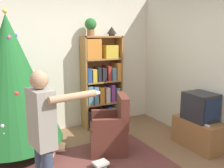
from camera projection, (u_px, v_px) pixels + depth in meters
wall_back at (59, 63)px, 4.75m from camera, size 8.00×0.10×2.60m
wall_right at (224, 70)px, 3.90m from camera, size 0.10×8.00×2.60m
bookshelf at (102, 83)px, 4.99m from camera, size 0.80×0.31×1.81m
tv_stand at (198, 133)px, 4.12m from camera, size 0.42×0.84×0.47m
television at (200, 107)px, 4.02m from camera, size 0.41×0.48×0.45m
game_remote at (206, 125)px, 3.79m from camera, size 0.04×0.12×0.02m
christmas_tree at (10, 80)px, 3.71m from camera, size 1.47×1.47×2.20m
armchair at (111, 132)px, 3.95m from camera, size 0.74×0.73×0.92m
standing_person at (43, 134)px, 2.42m from camera, size 0.68×0.46×1.51m
potted_plant at (91, 26)px, 4.68m from camera, size 0.22×0.22×0.33m
table_lamp at (112, 31)px, 4.90m from camera, size 0.20×0.20×0.18m
book_pile_near_tree at (48, 153)px, 3.83m from camera, size 0.21×0.19×0.10m
book_pile_by_chair at (100, 165)px, 3.49m from camera, size 0.22×0.18×0.09m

